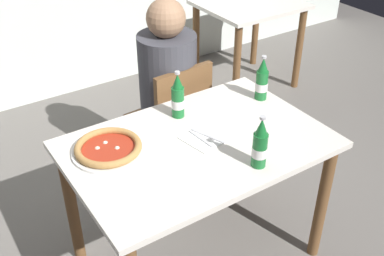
# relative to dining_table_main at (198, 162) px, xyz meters

# --- Properties ---
(ground_plane) EXTENTS (8.00, 8.00, 0.00)m
(ground_plane) POSITION_rel_dining_table_main_xyz_m (0.00, 0.00, -0.64)
(ground_plane) COLOR slate
(dining_table_main) EXTENTS (1.20, 0.80, 0.75)m
(dining_table_main) POSITION_rel_dining_table_main_xyz_m (0.00, 0.00, 0.00)
(dining_table_main) COLOR silver
(dining_table_main) RESTS_ON ground_plane
(chair_behind_table) EXTENTS (0.42, 0.42, 0.85)m
(chair_behind_table) POSITION_rel_dining_table_main_xyz_m (0.24, 0.61, -0.15)
(chair_behind_table) COLOR brown
(chair_behind_table) RESTS_ON ground_plane
(diner_seated) EXTENTS (0.34, 0.34, 1.21)m
(diner_seated) POSITION_rel_dining_table_main_xyz_m (0.23, 0.66, -0.05)
(diner_seated) COLOR #2D3342
(diner_seated) RESTS_ON ground_plane
(dining_table_background) EXTENTS (0.80, 0.70, 0.75)m
(dining_table_background) POSITION_rel_dining_table_main_xyz_m (1.49, 1.44, -0.04)
(dining_table_background) COLOR silver
(dining_table_background) RESTS_ON ground_plane
(pizza_margherita_near) EXTENTS (0.33, 0.33, 0.04)m
(pizza_margherita_near) POSITION_rel_dining_table_main_xyz_m (-0.38, 0.15, 0.13)
(pizza_margherita_near) COLOR white
(pizza_margherita_near) RESTS_ON dining_table_main
(beer_bottle_left) EXTENTS (0.07, 0.07, 0.25)m
(beer_bottle_left) POSITION_rel_dining_table_main_xyz_m (0.51, 0.16, 0.22)
(beer_bottle_left) COLOR #196B2D
(beer_bottle_left) RESTS_ON dining_table_main
(beer_bottle_center) EXTENTS (0.07, 0.07, 0.25)m
(beer_bottle_center) POSITION_rel_dining_table_main_xyz_m (0.05, 0.25, 0.22)
(beer_bottle_center) COLOR #196B2D
(beer_bottle_center) RESTS_ON dining_table_main
(beer_bottle_right) EXTENTS (0.07, 0.07, 0.25)m
(beer_bottle_right) POSITION_rel_dining_table_main_xyz_m (0.12, -0.29, 0.22)
(beer_bottle_right) COLOR #196B2D
(beer_bottle_right) RESTS_ON dining_table_main
(napkin_with_cutlery) EXTENTS (0.21, 0.21, 0.01)m
(napkin_with_cutlery) POSITION_rel_dining_table_main_xyz_m (0.04, 0.01, 0.12)
(napkin_with_cutlery) COLOR white
(napkin_with_cutlery) RESTS_ON dining_table_main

